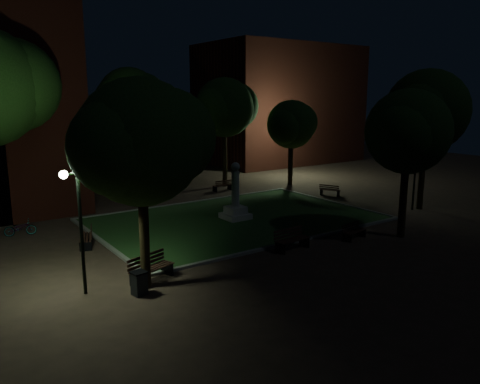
# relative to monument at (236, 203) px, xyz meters

# --- Properties ---
(ground) EXTENTS (80.00, 80.00, 0.00)m
(ground) POSITION_rel_monument_xyz_m (0.00, -2.00, -0.96)
(ground) COLOR #3D2B21
(lawn) EXTENTS (15.00, 10.00, 0.08)m
(lawn) POSITION_rel_monument_xyz_m (0.00, 0.00, -0.92)
(lawn) COLOR #25491D
(lawn) RESTS_ON ground
(lawn_kerb) EXTENTS (15.40, 10.40, 0.12)m
(lawn_kerb) POSITION_rel_monument_xyz_m (0.00, 0.00, -0.90)
(lawn_kerb) COLOR slate
(lawn_kerb) RESTS_ON ground
(monument) EXTENTS (1.40, 1.40, 3.20)m
(monument) POSITION_rel_monument_xyz_m (0.00, 0.00, 0.00)
(monument) COLOR #9D9590
(monument) RESTS_ON lawn
(building_far) EXTENTS (16.00, 10.00, 12.00)m
(building_far) POSITION_rel_monument_xyz_m (18.00, 18.00, 5.04)
(building_far) COLOR #4D1B12
(building_far) RESTS_ON ground
(tree_west) EXTENTS (5.46, 4.46, 7.52)m
(tree_west) POSITION_rel_monument_xyz_m (-7.92, -5.93, 4.33)
(tree_west) COLOR black
(tree_west) RESTS_ON ground
(tree_north_wl) EXTENTS (5.29, 4.32, 7.64)m
(tree_north_wl) POSITION_rel_monument_xyz_m (-2.24, 7.59, 4.51)
(tree_north_wl) COLOR black
(tree_north_wl) RESTS_ON ground
(tree_north_er) EXTENTS (5.49, 4.48, 8.26)m
(tree_north_er) POSITION_rel_monument_xyz_m (5.18, 8.85, 5.05)
(tree_north_er) COLOR black
(tree_north_er) RESTS_ON ground
(tree_ne) EXTENTS (4.60, 3.75, 6.61)m
(tree_ne) POSITION_rel_monument_xyz_m (9.69, 6.40, 3.76)
(tree_ne) COLOR black
(tree_ne) RESTS_ON ground
(tree_east) EXTENTS (6.05, 4.94, 8.47)m
(tree_east) POSITION_rel_monument_xyz_m (10.96, -4.35, 5.04)
(tree_east) COLOR black
(tree_east) RESTS_ON ground
(tree_se) EXTENTS (4.96, 4.05, 7.22)m
(tree_se) POSITION_rel_monument_xyz_m (5.01, -7.37, 4.23)
(tree_se) COLOR black
(tree_se) RESTS_ON ground
(tree_far_north) EXTENTS (5.49, 4.48, 8.91)m
(tree_far_north) POSITION_rel_monument_xyz_m (-1.23, 11.52, 5.70)
(tree_far_north) COLOR black
(tree_far_north) RESTS_ON ground
(lamppost_sw) EXTENTS (1.18, 0.28, 4.44)m
(lamppost_sw) POSITION_rel_monument_xyz_m (-10.04, -5.27, 2.15)
(lamppost_sw) COLOR black
(lamppost_sw) RESTS_ON ground
(lamppost_se) EXTENTS (1.18, 0.28, 4.00)m
(lamppost_se) POSITION_rel_monument_xyz_m (10.27, -4.25, 1.88)
(lamppost_se) COLOR black
(lamppost_se) RESTS_ON ground
(lamppost_ne) EXTENTS (1.18, 0.28, 4.65)m
(lamppost_ne) POSITION_rel_monument_xyz_m (12.30, 9.25, 2.27)
(lamppost_ne) COLOR black
(lamppost_ne) RESTS_ON ground
(bench_near_left) EXTENTS (1.78, 0.71, 0.96)m
(bench_near_left) POSITION_rel_monument_xyz_m (-0.86, -5.75, -0.50)
(bench_near_left) COLOR black
(bench_near_left) RESTS_ON ground
(bench_near_right) EXTENTS (1.47, 0.70, 0.78)m
(bench_near_right) POSITION_rel_monument_xyz_m (2.71, -6.24, -0.59)
(bench_near_right) COLOR black
(bench_near_right) RESTS_ON ground
(bench_west_near) EXTENTS (1.92, 1.18, 1.00)m
(bench_west_near) POSITION_rel_monument_xyz_m (-7.64, -5.48, -0.49)
(bench_west_near) COLOR black
(bench_west_near) RESTS_ON ground
(bench_left_side) EXTENTS (1.02, 1.69, 0.88)m
(bench_left_side) POSITION_rel_monument_xyz_m (-8.33, 0.03, -0.54)
(bench_left_side) COLOR black
(bench_left_side) RESTS_ON ground
(bench_right_side) EXTENTS (1.05, 1.50, 0.78)m
(bench_right_side) POSITION_rel_monument_xyz_m (9.18, 1.68, -0.59)
(bench_right_side) COLOR black
(bench_right_side) RESTS_ON ground
(bench_far_side) EXTENTS (1.51, 0.55, 0.82)m
(bench_far_side) POSITION_rel_monument_xyz_m (3.89, 7.35, -0.57)
(bench_far_side) COLOR black
(bench_far_side) RESTS_ON ground
(trash_bin) EXTENTS (0.57, 0.57, 0.85)m
(trash_bin) POSITION_rel_monument_xyz_m (-8.51, -6.45, -0.53)
(trash_bin) COLOR black
(trash_bin) RESTS_ON ground
(bicycle) EXTENTS (1.59, 0.83, 0.79)m
(bicycle) POSITION_rel_monument_xyz_m (-10.54, 3.65, -0.56)
(bicycle) COLOR black
(bicycle) RESTS_ON ground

